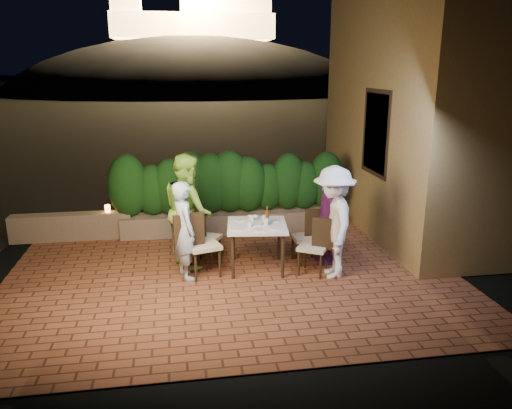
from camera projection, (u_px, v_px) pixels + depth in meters
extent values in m
plane|color=black|center=(234.00, 280.00, 7.70)|extent=(400.00, 400.00, 0.00)
cube|color=brown|center=(230.00, 270.00, 8.19)|extent=(7.00, 6.00, 0.15)
cube|color=olive|center=(408.00, 102.00, 9.49)|extent=(1.60, 5.00, 5.00)
cube|color=black|center=(377.00, 133.00, 9.02)|extent=(0.08, 1.00, 1.40)
cube|color=black|center=(377.00, 133.00, 9.02)|extent=(0.06, 1.15, 1.55)
cube|color=brown|center=(230.00, 221.00, 9.86)|extent=(4.20, 0.55, 0.40)
cube|color=brown|center=(72.00, 227.00, 9.39)|extent=(2.20, 0.30, 0.50)
ellipsoid|color=black|center=(196.00, 123.00, 66.15)|extent=(52.00, 40.00, 22.00)
cylinder|color=white|center=(237.00, 229.00, 7.65)|extent=(0.21, 0.21, 0.01)
cylinder|color=white|center=(240.00, 220.00, 8.10)|extent=(0.21, 0.21, 0.01)
cylinder|color=white|center=(274.00, 228.00, 7.69)|extent=(0.23, 0.23, 0.01)
cylinder|color=white|center=(273.00, 220.00, 8.08)|extent=(0.21, 0.21, 0.01)
cylinder|color=white|center=(255.00, 224.00, 7.88)|extent=(0.24, 0.24, 0.01)
cylinder|color=white|center=(260.00, 230.00, 7.60)|extent=(0.23, 0.23, 0.01)
cylinder|color=silver|center=(250.00, 224.00, 7.73)|extent=(0.06, 0.06, 0.10)
cylinder|color=silver|center=(252.00, 218.00, 8.01)|extent=(0.06, 0.06, 0.11)
cylinder|color=silver|center=(266.00, 222.00, 7.80)|extent=(0.07, 0.07, 0.12)
cylinder|color=silver|center=(264.00, 218.00, 8.03)|extent=(0.06, 0.06, 0.10)
imported|color=white|center=(253.00, 217.00, 8.16)|extent=(0.19, 0.19, 0.04)
imported|color=#ABC4DD|center=(184.00, 230.00, 7.55)|extent=(0.52, 0.64, 1.52)
imported|color=#8CCC3F|center=(188.00, 210.00, 8.06)|extent=(0.91, 1.05, 1.85)
imported|color=white|center=(333.00, 222.00, 7.59)|extent=(0.78, 1.19, 1.74)
imported|color=#712673|center=(329.00, 215.00, 8.16)|extent=(0.46, 0.97, 1.61)
cylinder|color=orange|center=(108.00, 209.00, 9.41)|extent=(0.10, 0.10, 0.14)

